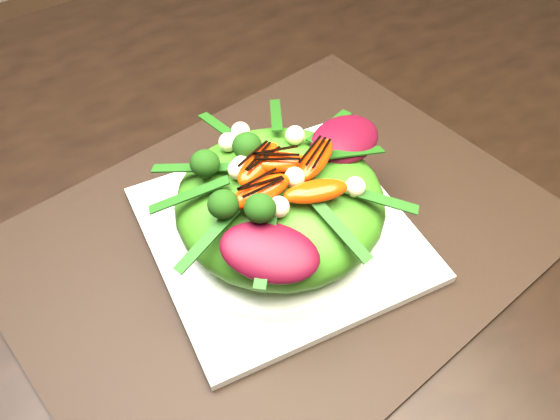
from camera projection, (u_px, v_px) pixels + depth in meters
dining_table at (140, 207)px, 0.68m from camera, size 1.60×0.90×0.75m
placemat at (280, 237)px, 0.63m from camera, size 0.58×0.47×0.00m
plate_base at (280, 233)px, 0.62m from camera, size 0.29×0.29×0.01m
salad_bowl at (280, 225)px, 0.61m from camera, size 0.25×0.25×0.02m
lettuce_mound at (280, 203)px, 0.58m from camera, size 0.21×0.21×0.08m
radicchio_leaf at (345, 139)px, 0.60m from camera, size 0.10×0.07×0.02m
orange_segment at (253, 158)px, 0.56m from camera, size 0.06×0.03×0.02m
broccoli_floret at (201, 171)px, 0.55m from camera, size 0.05×0.05×0.04m
macadamia_nut at (341, 176)px, 0.55m from camera, size 0.02×0.02×0.02m
balsamic_drizzle at (253, 152)px, 0.56m from camera, size 0.05×0.00×0.00m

